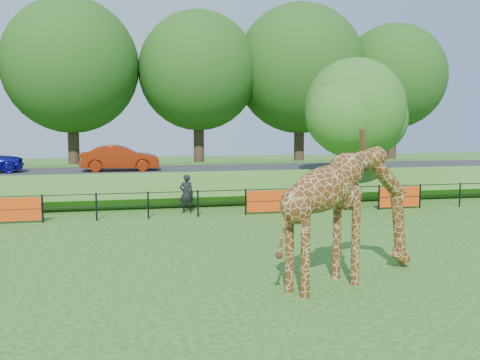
% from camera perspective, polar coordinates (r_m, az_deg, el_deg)
% --- Properties ---
extents(ground, '(90.00, 90.00, 0.00)m').
position_cam_1_polar(ground, '(14.23, -0.05, -9.59)').
color(ground, '#1E5314').
rests_on(ground, ground).
extents(giraffe, '(4.54, 2.66, 3.28)m').
position_cam_1_polar(giraffe, '(13.23, 11.71, -3.65)').
color(giraffe, '#583012').
rests_on(giraffe, ground).
extents(perimeter_fence, '(28.07, 0.10, 1.10)m').
position_cam_1_polar(perimeter_fence, '(21.83, -4.51, -2.51)').
color(perimeter_fence, black).
rests_on(perimeter_fence, ground).
extents(embankment, '(40.00, 9.00, 1.30)m').
position_cam_1_polar(embankment, '(29.20, -6.52, -0.08)').
color(embankment, '#1E5314').
rests_on(embankment, ground).
extents(road, '(40.00, 5.00, 0.12)m').
position_cam_1_polar(road, '(27.64, -6.22, 1.04)').
color(road, '#2E2D30').
rests_on(road, embankment).
extents(car_red, '(3.85, 1.41, 1.26)m').
position_cam_1_polar(car_red, '(27.22, -12.68, 2.30)').
color(car_red, '#A1280B').
rests_on(car_red, road).
extents(visitor, '(0.60, 0.39, 1.64)m').
position_cam_1_polar(visitor, '(22.81, -5.73, -1.45)').
color(visitor, black).
rests_on(visitor, ground).
extents(tree_east, '(5.40, 4.71, 6.76)m').
position_cam_1_polar(tree_east, '(25.29, 12.33, 7.06)').
color(tree_east, '#382A19').
rests_on(tree_east, ground).
extents(bg_tree_line, '(37.30, 8.80, 11.82)m').
position_cam_1_polar(bg_tree_line, '(35.85, -4.66, 11.60)').
color(bg_tree_line, '#382A19').
rests_on(bg_tree_line, ground).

